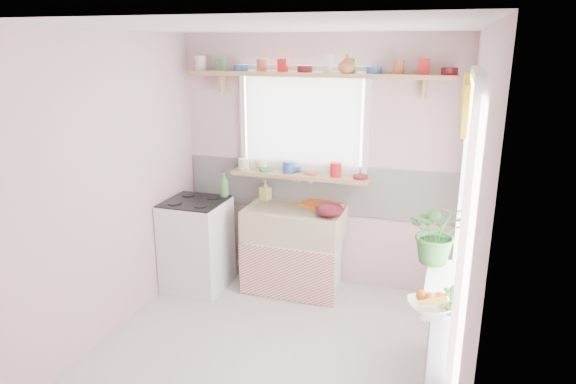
% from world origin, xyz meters
% --- Properties ---
extents(room, '(3.20, 3.20, 3.20)m').
position_xyz_m(room, '(0.66, 0.86, 1.37)').
color(room, beige).
rests_on(room, ground).
extents(sink_unit, '(0.95, 0.65, 1.11)m').
position_xyz_m(sink_unit, '(-0.15, 1.29, 0.43)').
color(sink_unit, white).
rests_on(sink_unit, ground).
extents(cooker, '(0.58, 0.58, 0.93)m').
position_xyz_m(cooker, '(-1.10, 1.05, 0.46)').
color(cooker, white).
rests_on(cooker, ground).
extents(radiator_ledge, '(0.22, 0.95, 0.78)m').
position_xyz_m(radiator_ledge, '(1.30, 0.20, 0.40)').
color(radiator_ledge, white).
rests_on(radiator_ledge, ground).
extents(windowsill, '(1.40, 0.22, 0.04)m').
position_xyz_m(windowsill, '(-0.15, 1.48, 1.14)').
color(windowsill, tan).
rests_on(windowsill, room).
extents(pine_shelf, '(2.52, 0.24, 0.04)m').
position_xyz_m(pine_shelf, '(0.00, 1.47, 2.12)').
color(pine_shelf, tan).
rests_on(pine_shelf, room).
extents(shelf_crockery, '(2.47, 0.11, 0.12)m').
position_xyz_m(shelf_crockery, '(-0.04, 1.47, 2.19)').
color(shelf_crockery, silver).
rests_on(shelf_crockery, pine_shelf).
extents(sill_crockery, '(1.35, 0.11, 0.12)m').
position_xyz_m(sill_crockery, '(-0.20, 1.48, 1.21)').
color(sill_crockery, silver).
rests_on(sill_crockery, windowsill).
extents(dish_tray, '(0.44, 0.38, 0.04)m').
position_xyz_m(dish_tray, '(0.08, 1.44, 0.87)').
color(dish_tray, '#CF5912').
rests_on(dish_tray, sink_unit).
extents(colander, '(0.34, 0.34, 0.12)m').
position_xyz_m(colander, '(0.22, 1.20, 0.91)').
color(colander, '#520E18').
rests_on(colander, sink_unit).
extents(jade_plant, '(0.51, 0.46, 0.50)m').
position_xyz_m(jade_plant, '(1.21, 0.60, 1.02)').
color(jade_plant, '#36702D').
rests_on(jade_plant, radiator_ledge).
extents(fruit_bowl, '(0.35, 0.35, 0.07)m').
position_xyz_m(fruit_bowl, '(1.21, -0.20, 0.81)').
color(fruit_bowl, silver).
rests_on(fruit_bowl, radiator_ledge).
extents(herb_pot, '(0.12, 0.09, 0.19)m').
position_xyz_m(herb_pot, '(1.33, -0.20, 0.87)').
color(herb_pot, '#366E2C').
rests_on(herb_pot, radiator_ledge).
extents(soap_bottle_sink, '(0.12, 0.12, 0.20)m').
position_xyz_m(soap_bottle_sink, '(-0.53, 1.50, 0.95)').
color(soap_bottle_sink, '#DDCD62').
rests_on(soap_bottle_sink, sink_unit).
extents(sill_cup, '(0.15, 0.15, 0.10)m').
position_xyz_m(sill_cup, '(-0.57, 1.54, 1.21)').
color(sill_cup, white).
rests_on(sill_cup, windowsill).
extents(sill_bowl, '(0.22, 0.22, 0.06)m').
position_xyz_m(sill_bowl, '(-0.25, 1.54, 1.19)').
color(sill_bowl, '#2D5B93').
rests_on(sill_bowl, windowsill).
extents(shelf_vase, '(0.17, 0.17, 0.17)m').
position_xyz_m(shelf_vase, '(0.30, 1.41, 2.22)').
color(shelf_vase, '#B05E36').
rests_on(shelf_vase, pine_shelf).
extents(cooker_bottle, '(0.12, 0.12, 0.25)m').
position_xyz_m(cooker_bottle, '(-0.88, 1.27, 1.04)').
color(cooker_bottle, '#448946').
rests_on(cooker_bottle, cooker).
extents(fruit, '(0.20, 0.14, 0.10)m').
position_xyz_m(fruit, '(1.22, -0.19, 0.87)').
color(fruit, '#DB5812').
rests_on(fruit, fruit_bowl).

